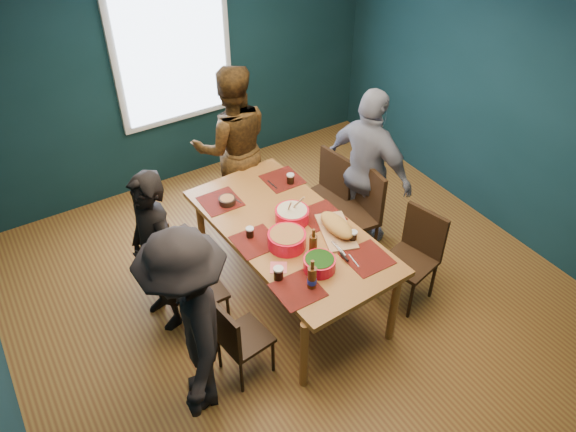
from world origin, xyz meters
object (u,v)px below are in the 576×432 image
Objects in this scene: person_back at (233,146)px; chair_right_far at (327,190)px; chair_left_mid at (193,288)px; bowl_salad at (287,239)px; chair_right_near at (416,250)px; chair_left_near at (236,336)px; person_right at (368,171)px; person_far_left at (155,253)px; chair_right_mid at (359,207)px; dining_table at (289,235)px; bowl_herbs at (319,263)px; bowl_dumpling at (292,215)px; chair_left_far at (169,242)px; person_near_left at (189,326)px; cutting_board at (336,227)px.

chair_right_far is at bearing 146.99° from person_back.
bowl_salad reaches higher than chair_left_mid.
chair_right_near is at bearing -90.40° from chair_right_far.
chair_left_near is 2.15m from person_right.
person_far_left is 0.90× the size of person_right.
chair_right_mid is (1.83, 0.05, 0.10)m from chair_left_mid.
bowl_herbs is at bearing -100.18° from dining_table.
chair_right_mid is 1.08× the size of chair_right_near.
bowl_dumpling reaches higher than chair_left_near.
bowl_dumpling reaches higher than dining_table.
chair_left_mid is at bearing -172.95° from chair_right_far.
bowl_herbs is (0.07, -0.38, -0.01)m from bowl_salad.
chair_left_far is at bearing 124.36° from bowl_herbs.
person_far_left is (-0.19, 0.25, 0.30)m from chair_left_mid.
chair_right_far is (1.71, -0.10, -0.00)m from chair_left_far.
cutting_board is (1.54, 0.34, 0.01)m from person_near_left.
chair_right_mid reaches higher than chair_left_mid.
person_far_left is 1.12m from bowl_salad.
chair_right_far reaches higher than bowl_salad.
chair_left_mid is 2.06m from person_right.
person_far_left is at bearing -179.89° from chair_right_mid.
chair_left_near is at bearing -150.72° from bowl_salad.
bowl_dumpling is (0.22, 0.26, -0.00)m from bowl_salad.
person_back is 5.40× the size of bowl_salad.
bowl_salad is 1.23× the size of bowl_herbs.
bowl_dumpling is (0.98, -0.57, 0.30)m from chair_left_far.
person_far_left is 5.12× the size of bowl_dumpling.
bowl_salad is (-0.95, -0.74, 0.30)m from chair_right_far.
dining_table is 1.12m from person_right.
cutting_board is at bearing 37.97° from bowl_herbs.
bowl_dumpling reaches higher than bowl_salad.
chair_right_near reaches higher than dining_table.
person_back reaches higher than person_right.
chair_left_near is at bearing -149.05° from dining_table.
bowl_salad is 0.47m from cutting_board.
chair_right_mid is at bearing 127.47° from person_near_left.
person_back is 2.38m from person_near_left.
person_near_left is 5.51× the size of bowl_dumpling.
cutting_board is at bearing -9.89° from bowl_salad.
person_back is at bearing 80.47° from dining_table.
dining_table is at bearing 100.85° from person_back.
bowl_salad is (0.99, -0.51, 0.08)m from person_far_left.
chair_left_near is 0.91m from bowl_salad.
bowl_herbs is (-0.07, -0.57, 0.14)m from dining_table.
chair_right_mid reaches higher than bowl_salad.
cutting_board is at bearing -47.29° from chair_left_far.
chair_left_mid is at bearing 143.88° from bowl_herbs.
chair_right_near is at bearing -77.26° from chair_right_mid.
chair_left_near is 0.46× the size of person_back.
bowl_salad is 0.34m from bowl_dumpling.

